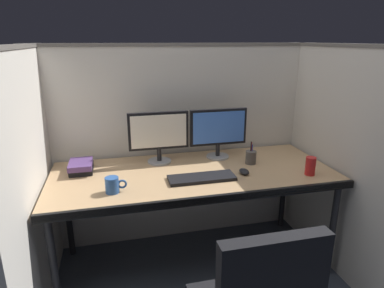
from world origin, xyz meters
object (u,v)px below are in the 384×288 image
at_px(monitor_right, 218,130).
at_px(pen_cup, 251,157).
at_px(coffee_mug, 113,185).
at_px(soda_can, 310,166).
at_px(keyboard_main, 202,178).
at_px(book_stack, 81,167).
at_px(monitor_left, 159,134).
at_px(desk, 194,179).
at_px(computer_mouse, 244,172).

distance_m(monitor_right, pen_cup, 0.31).
xyz_separation_m(coffee_mug, pen_cup, (0.97, 0.26, 0.00)).
bearing_deg(soda_can, pen_cup, 136.47).
xyz_separation_m(monitor_right, soda_can, (0.49, -0.47, -0.15)).
bearing_deg(pen_cup, keyboard_main, -155.06).
bearing_deg(book_stack, monitor_left, 6.08).
bearing_deg(pen_cup, coffee_mug, -165.32).
bearing_deg(soda_can, monitor_left, 153.57).
height_order(book_stack, pen_cup, pen_cup).
bearing_deg(soda_can, monitor_right, 136.39).
bearing_deg(monitor_right, desk, -135.10).
xyz_separation_m(desk, computer_mouse, (0.32, -0.11, 0.07)).
xyz_separation_m(computer_mouse, coffee_mug, (-0.85, -0.08, 0.03)).
distance_m(desk, keyboard_main, 0.15).
height_order(monitor_right, computer_mouse, monitor_right).
distance_m(coffee_mug, soda_can, 1.27).
height_order(keyboard_main, pen_cup, pen_cup).
distance_m(desk, coffee_mug, 0.58).
bearing_deg(soda_can, desk, 163.07).
xyz_separation_m(desk, book_stack, (-0.74, 0.18, 0.09)).
relative_size(monitor_left, book_stack, 1.88).
xyz_separation_m(desk, soda_can, (0.74, -0.22, 0.11)).
relative_size(desk, book_stack, 8.32).
relative_size(soda_can, pen_cup, 0.74).
bearing_deg(computer_mouse, pen_cup, 55.16).
distance_m(desk, soda_can, 0.78).
distance_m(keyboard_main, book_stack, 0.82).
distance_m(monitor_right, computer_mouse, 0.41).
bearing_deg(keyboard_main, monitor_left, 120.19).
relative_size(book_stack, pen_cup, 1.39).
bearing_deg(computer_mouse, keyboard_main, -175.70).
height_order(keyboard_main, book_stack, book_stack).
bearing_deg(pen_cup, soda_can, -43.53).
bearing_deg(coffee_mug, keyboard_main, 6.23).
bearing_deg(keyboard_main, computer_mouse, 4.30).
relative_size(monitor_left, computer_mouse, 4.48).
xyz_separation_m(keyboard_main, computer_mouse, (0.30, 0.02, 0.01)).
bearing_deg(soda_can, keyboard_main, 172.87).
bearing_deg(desk, computer_mouse, -19.44).
height_order(desk, monitor_right, monitor_right).
xyz_separation_m(keyboard_main, book_stack, (-0.76, 0.32, 0.03)).
distance_m(monitor_left, pen_cup, 0.68).
distance_m(monitor_left, book_stack, 0.57).
height_order(desk, book_stack, book_stack).
bearing_deg(coffee_mug, book_stack, 118.31).
distance_m(keyboard_main, coffee_mug, 0.56).
xyz_separation_m(soda_can, pen_cup, (-0.30, 0.28, -0.01)).
distance_m(book_stack, coffee_mug, 0.43).
height_order(monitor_left, keyboard_main, monitor_left).
relative_size(desk, monitor_right, 4.42).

